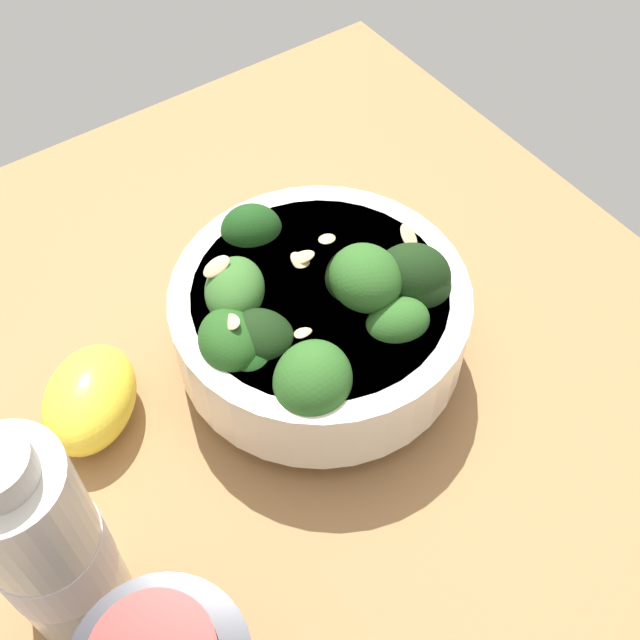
{
  "coord_description": "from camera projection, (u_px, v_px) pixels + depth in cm",
  "views": [
    {
      "loc": [
        -26.74,
        15.04,
        43.95
      ],
      "look_at": [
        -1.78,
        -2.43,
        4.0
      ],
      "focal_mm": 44.91,
      "sensor_mm": 36.0,
      "label": 1
    }
  ],
  "objects": [
    {
      "name": "lemon_wedge",
      "position": [
        90.0,
        399.0,
        0.49
      ],
      "size": [
        9.17,
        9.1,
        4.74
      ],
      "primitive_type": "ellipsoid",
      "rotation": [
        0.0,
        0.0,
        2.38
      ],
      "color": "yellow",
      "rests_on": "ground_plane"
    },
    {
      "name": "ground_plane",
      "position": [
        276.0,
        373.0,
        0.55
      ],
      "size": [
        56.63,
        56.63,
        4.37
      ],
      "primitive_type": "cube",
      "color": "#996D42"
    },
    {
      "name": "bottle_tall",
      "position": [
        46.0,
        545.0,
        0.38
      ],
      "size": [
        5.61,
        5.61,
        15.98
      ],
      "color": "beige",
      "rests_on": "ground_plane"
    },
    {
      "name": "bowl_of_broccoli",
      "position": [
        322.0,
        315.0,
        0.49
      ],
      "size": [
        18.38,
        18.38,
        10.93
      ],
      "color": "silver",
      "rests_on": "ground_plane"
    }
  ]
}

